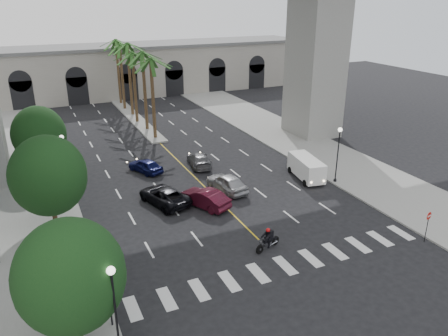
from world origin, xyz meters
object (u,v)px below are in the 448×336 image
traffic_signal_far (95,249)px  car_c (164,196)px  car_d (199,160)px  pedestrian_a (82,234)px  car_a (227,182)px  car_e (145,166)px  car_b (205,198)px  traffic_signal_near (108,288)px  cargo_van (306,167)px  motorcycle_rider (269,239)px  lamp_post_right (338,150)px  lamp_post_left_near (115,307)px  do_not_enter_sign (428,220)px  lamp_post_left_far (64,159)px

traffic_signal_far → car_c: 11.48m
car_d → pedestrian_a: bearing=49.3°
car_a → car_d: car_a is taller
car_e → pedestrian_a: 13.82m
traffic_signal_far → car_b: 12.19m
traffic_signal_near → pedestrian_a: 9.06m
cargo_van → pedestrian_a: size_ratio=3.21×
motorcycle_rider → car_c: bearing=95.0°
lamp_post_right → traffic_signal_far: 23.62m
traffic_signal_near → car_d: bearing=57.2°
traffic_signal_far → car_c: size_ratio=0.70×
lamp_post_left_near → motorcycle_rider: size_ratio=2.44×
car_b → car_e: bearing=-100.3°
lamp_post_right → car_a: 10.52m
car_d → car_e: size_ratio=1.15×
pedestrian_a → do_not_enter_sign: 24.03m
traffic_signal_near → motorcycle_rider: 11.89m
lamp_post_right → car_d: size_ratio=1.15×
motorcycle_rider → do_not_enter_sign: 11.24m
traffic_signal_far → cargo_van: traffic_signal_far is taller
lamp_post_left_far → car_d: bearing=5.9°
cargo_van → traffic_signal_near: bearing=-139.9°
car_e → motorcycle_rider: bearing=79.7°
motorcycle_rider → car_a: bearing=62.3°
do_not_enter_sign → car_a: bearing=109.5°
cargo_van → do_not_enter_sign: do_not_enter_sign is taller
traffic_signal_far → car_e: (7.38, 16.47, -1.83)m
lamp_post_left_near → pedestrian_a: (-0.10, 11.42, -2.29)m
lamp_post_left_near → pedestrian_a: bearing=90.5°
car_a → cargo_van: 8.03m
traffic_signal_far → car_b: bearing=35.7°
lamp_post_left_far → pedestrian_a: bearing=-90.6°
traffic_signal_far → car_e: 18.14m
traffic_signal_near → car_b: size_ratio=0.79×
traffic_signal_near → car_d: traffic_signal_near is taller
lamp_post_left_near → car_e: size_ratio=1.33×
traffic_signal_far → cargo_van: (20.79, 8.47, -1.37)m
lamp_post_left_far → traffic_signal_far: 14.52m
traffic_signal_near → lamp_post_right: bearing=24.8°
lamp_post_left_near → motorcycle_rider: 13.00m
car_b → lamp_post_left_far: bearing=-61.8°
car_d → car_c: bearing=58.7°
car_b → motorcycle_rider: bearing=76.2°
lamp_post_right → car_b: 13.14m
car_b → car_d: car_b is taller
car_a → car_c: size_ratio=0.89×
traffic_signal_far → cargo_van: size_ratio=0.73×
traffic_signal_near → car_b: bearing=48.4°
motorcycle_rider → car_b: (-1.51, 7.83, 0.02)m
car_b → do_not_enter_sign: 16.80m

